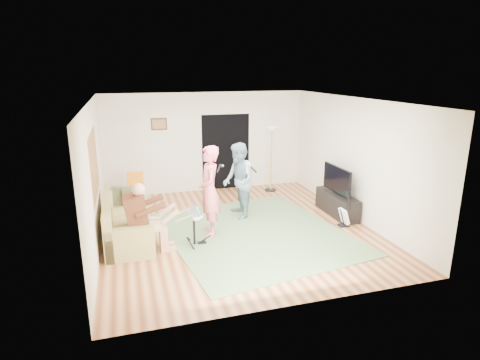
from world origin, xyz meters
name	(u,v)px	position (x,y,z in m)	size (l,w,h in m)	color
floor	(236,229)	(0.00, 0.00, 0.00)	(6.00, 6.00, 0.00)	brown
walls	(236,167)	(0.00, 0.00, 1.35)	(5.50, 6.00, 2.70)	beige
ceiling	(236,100)	(0.00, 0.00, 2.70)	(6.00, 6.00, 0.00)	white
window_blinds	(94,164)	(-2.74, 0.20, 1.55)	(2.05, 2.05, 0.00)	#915D2C
doorway	(226,152)	(0.55, 2.99, 1.05)	(2.10, 2.10, 0.00)	black
picture_frame	(159,124)	(-1.25, 2.99, 1.90)	(0.42, 0.03, 0.32)	#3F2314
area_rug	(255,233)	(0.30, -0.34, 0.01)	(3.44, 3.96, 0.02)	#547547
sofa	(124,226)	(-2.29, 0.10, 0.29)	(0.87, 2.12, 0.86)	tan
drummer	(147,225)	(-1.88, -0.55, 0.52)	(0.86, 0.48, 1.32)	#5A2F19
drum_kit	(194,230)	(-1.00, -0.55, 0.31)	(0.39, 0.69, 0.71)	black
singer	(209,191)	(-0.59, -0.10, 0.92)	(0.67, 0.44, 1.84)	#E56373
microphone	(219,168)	(-0.39, -0.10, 1.38)	(0.06, 0.06, 0.24)	black
guitarist	(239,181)	(0.24, 0.67, 0.86)	(0.84, 0.65, 1.72)	slate
guitar_held	(247,167)	(0.44, 0.67, 1.17)	(0.12, 0.60, 0.26)	silver
guitar_spare	(344,216)	(2.28, -0.51, 0.22)	(0.28, 0.25, 0.78)	black
torchiere_lamp	(271,147)	(1.69, 2.43, 1.23)	(0.32, 0.32, 1.79)	black
dining_chair	(138,197)	(-1.95, 1.81, 0.33)	(0.43, 0.45, 0.91)	#CDAF85
tv_cabinet	(337,204)	(2.50, 0.19, 0.25)	(0.40, 1.40, 0.50)	black
television	(337,179)	(2.45, 0.19, 0.85)	(0.06, 1.13, 0.61)	black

